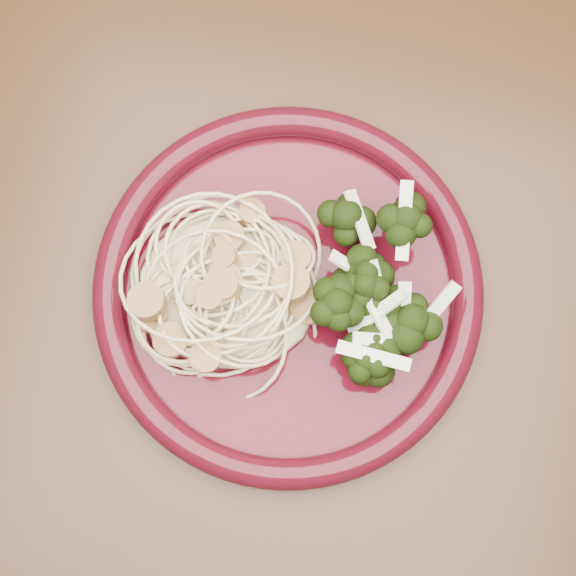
{
  "coord_description": "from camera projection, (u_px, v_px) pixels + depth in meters",
  "views": [
    {
      "loc": [
        0.01,
        -0.06,
        1.38
      ],
      "look_at": [
        -0.01,
        0.07,
        0.77
      ],
      "focal_mm": 50.0,
      "sensor_mm": 36.0,
      "label": 1
    }
  ],
  "objects": [
    {
      "name": "scallop_cluster",
      "position": [
        223.0,
        277.0,
        0.59
      ],
      "size": [
        0.16,
        0.16,
        0.05
      ],
      "primitive_type": null,
      "rotation": [
        0.0,
        0.0,
        0.24
      ],
      "color": "#A97C3C",
      "rests_on": "spaghetti_pile"
    },
    {
      "name": "onion_garnish",
      "position": [
        368.0,
        274.0,
        0.58
      ],
      "size": [
        0.09,
        0.11,
        0.05
      ],
      "primitive_type": null,
      "rotation": [
        0.0,
        0.0,
        0.24
      ],
      "color": "#F1F1CA",
      "rests_on": "broccoli_pile"
    },
    {
      "name": "dinner_plate",
      "position": [
        288.0,
        290.0,
        0.64
      ],
      "size": [
        0.37,
        0.37,
        0.03
      ],
      "rotation": [
        0.0,
        0.0,
        0.24
      ],
      "color": "#490914",
      "rests_on": "dining_table"
    },
    {
      "name": "spaghetti_pile",
      "position": [
        227.0,
        288.0,
        0.62
      ],
      "size": [
        0.17,
        0.16,
        0.03
      ],
      "primitive_type": "ellipsoid",
      "rotation": [
        0.0,
        0.0,
        0.24
      ],
      "color": "beige",
      "rests_on": "dinner_plate"
    },
    {
      "name": "dining_table",
      "position": [
        287.0,
        392.0,
        0.73
      ],
      "size": [
        1.2,
        0.8,
        0.75
      ],
      "color": "#472814",
      "rests_on": "ground"
    },
    {
      "name": "broccoli_pile",
      "position": [
        364.0,
        283.0,
        0.62
      ],
      "size": [
        0.12,
        0.17,
        0.05
      ],
      "primitive_type": "ellipsoid",
      "rotation": [
        0.0,
        0.0,
        0.24
      ],
      "color": "black",
      "rests_on": "dinner_plate"
    }
  ]
}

